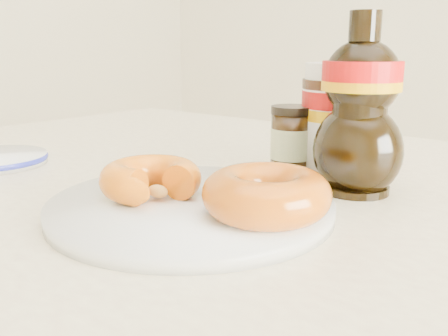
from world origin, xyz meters
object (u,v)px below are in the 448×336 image
Objects in this scene: donut_bitten at (151,179)px; dark_jar at (291,141)px; dining_table at (285,271)px; nutella_jar at (341,115)px; syrup_bottle at (360,105)px; plate at (191,206)px; donut_whole at (266,194)px.

dark_jar reaches higher than donut_bitten.
donut_bitten reaches higher than dining_table.
donut_bitten is at bearing -126.69° from dining_table.
syrup_bottle reaches higher than nutella_jar.
syrup_bottle is 2.27× the size of dark_jar.
nutella_jar is at bearing 39.80° from dark_jar.
plate is 2.44× the size of donut_whole.
donut_bitten is 0.21m from dark_jar.
syrup_bottle reaches higher than dining_table.
dining_table is at bearing 64.40° from plate.
syrup_bottle is at bearing 61.60° from plate.
dark_jar is (-0.01, 0.20, 0.03)m from plate.
nutella_jar is (0.04, 0.23, 0.07)m from plate.
plate is at bearing -115.60° from dining_table.
dining_table is 5.16× the size of plate.
donut_bitten is (-0.08, -0.11, 0.11)m from dining_table.
dining_table is at bearing 38.20° from donut_bitten.
dark_jar reaches higher than dining_table.
syrup_bottle is at bearing 57.86° from dining_table.
syrup_bottle is (0.05, -0.07, 0.02)m from nutella_jar.
nutella_jar is 0.09m from syrup_bottle.
nutella_jar is at bearing 58.39° from donut_bitten.
nutella_jar is at bearing 101.57° from donut_whole.
dark_jar is at bearing 116.06° from donut_whole.
dark_jar is (-0.06, 0.10, 0.12)m from dining_table.
donut_bitten is at bearing -169.48° from donut_whole.
dark_jar is (-0.10, 0.03, -0.05)m from syrup_bottle.
dining_table is 12.58× the size of donut_whole.
donut_whole is at bearing -92.78° from syrup_bottle.
syrup_bottle reaches higher than dark_jar.
nutella_jar is 0.07m from dark_jar.
syrup_bottle is (0.13, 0.18, 0.06)m from donut_bitten.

